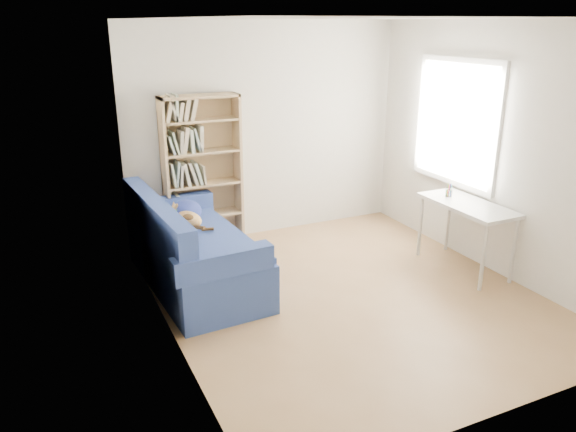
% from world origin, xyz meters
% --- Properties ---
extents(ground, '(4.00, 4.00, 0.00)m').
position_xyz_m(ground, '(0.00, 0.00, 0.00)').
color(ground, olive).
rests_on(ground, ground).
extents(room_shell, '(3.54, 4.04, 2.62)m').
position_xyz_m(room_shell, '(0.10, 0.03, 1.64)').
color(room_shell, silver).
rests_on(room_shell, ground).
extents(sofa, '(1.03, 1.99, 0.96)m').
position_xyz_m(sofa, '(-1.32, 0.89, 0.36)').
color(sofa, navy).
rests_on(sofa, ground).
extents(bookshelf, '(0.90, 0.28, 1.80)m').
position_xyz_m(bookshelf, '(-0.88, 1.84, 0.83)').
color(bookshelf, tan).
rests_on(bookshelf, ground).
extents(desk, '(0.50, 1.10, 0.75)m').
position_xyz_m(desk, '(1.48, 0.02, 0.67)').
color(desk, white).
rests_on(desk, ground).
extents(pen_cup, '(0.08, 0.08, 0.15)m').
position_xyz_m(pen_cup, '(1.45, 0.30, 0.80)').
color(pen_cup, white).
rests_on(pen_cup, desk).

